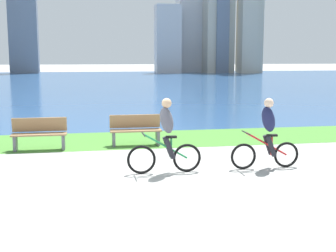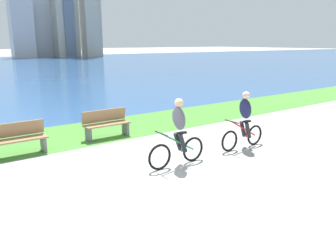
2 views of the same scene
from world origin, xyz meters
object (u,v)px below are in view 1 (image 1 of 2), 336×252
(cyclist_lead, at_px, (166,136))
(cyclist_trailing, at_px, (267,133))
(bench_far_along_path, at_px, (136,130))
(bench_near_path, at_px, (39,134))

(cyclist_lead, xyz_separation_m, cyclist_trailing, (2.39, 0.01, -0.01))
(cyclist_lead, xyz_separation_m, bench_far_along_path, (-0.33, 3.34, -0.39))
(cyclist_lead, distance_m, cyclist_trailing, 2.39)
(cyclist_lead, height_order, cyclist_trailing, cyclist_lead)
(bench_near_path, height_order, bench_far_along_path, same)
(cyclist_lead, height_order, bench_near_path, cyclist_lead)
(cyclist_lead, relative_size, bench_far_along_path, 1.13)
(cyclist_lead, bearing_deg, cyclist_trailing, 0.28)
(bench_near_path, bearing_deg, cyclist_lead, -45.75)
(bench_near_path, distance_m, bench_far_along_path, 2.73)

